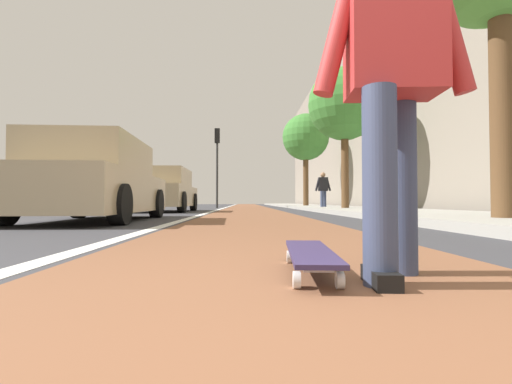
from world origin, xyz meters
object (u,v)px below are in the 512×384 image
Objects in this scene: parked_car_near at (95,182)px; parked_car_mid at (165,191)px; street_tree_mid at (345,105)px; pedestrian_distant at (323,188)px; skater_person at (392,69)px; street_tree_far at (306,138)px; traffic_light at (217,153)px; skateboard at (310,254)px.

parked_car_mid reaches higher than parked_car_near.
street_tree_mid is 3.19× the size of pedestrian_distant.
skater_person reaches higher than parked_car_near.
street_tree_far reaches higher than skater_person.
skater_person is at bearing 169.00° from pedestrian_distant.
skater_person is 18.84m from traffic_light.
street_tree_far is at bearing -9.52° from skateboard.
skateboard is 5.76m from parked_car_near.
parked_car_mid is at bearing 15.81° from skateboard.
street_tree_mid is 8.31m from street_tree_far.
traffic_light is at bearing -9.64° from parked_car_mid.
traffic_light is at bearing 99.63° from street_tree_far.
skateboard is 0.20× the size of parked_car_mid.
street_tree_mid reaches higher than pedestrian_distant.
parked_car_near is (4.86, 3.02, 0.60)m from skateboard.
street_tree_far is at bearing -2.00° from pedestrian_distant.
street_tree_far reaches higher than parked_car_near.
street_tree_mid is (11.00, -3.24, 3.72)m from skateboard.
pedestrian_distant is (13.86, -2.70, -0.02)m from skater_person.
pedestrian_distant is at bearing -66.67° from parked_car_mid.
skater_person is 14.12m from pedestrian_distant.
skater_person is (-0.15, -0.35, 0.84)m from skateboard.
street_tree_mid is at bearing -145.49° from traffic_light.
pedestrian_distant is at bearing -133.82° from traffic_light.
traffic_light reaches higher than skater_person.
traffic_light is 2.75× the size of pedestrian_distant.
parked_car_near is 9.30m from street_tree_mid.
parked_car_mid is at bearing 17.24° from skater_person.
parked_car_mid is (6.19, 0.11, 0.03)m from parked_car_near.
pedestrian_distant is (-4.72, -4.92, -2.13)m from traffic_light.
traffic_light is (18.43, 1.88, 2.96)m from skateboard.
parked_car_mid is at bearing 113.33° from pedestrian_distant.
skater_person reaches higher than pedestrian_distant.
pedestrian_distant reaches higher than parked_car_near.
parked_car_mid is 0.98× the size of traffic_light.
skateboard is 18.76m from traffic_light.
skater_person is 11.73m from parked_car_mid.
skateboard is 0.17× the size of street_tree_mid.
street_tree_mid is 3.97m from pedestrian_distant.
skateboard is 0.92m from skater_person.
traffic_light is 5.29m from street_tree_far.
traffic_light reaches higher than pedestrian_distant.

